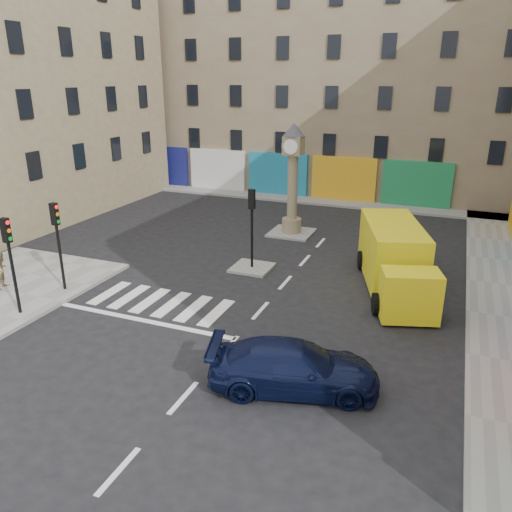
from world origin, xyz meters
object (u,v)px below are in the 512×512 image
Objects in this scene: traffic_light_left_near at (9,251)px; yellow_van at (394,258)px; traffic_light_left_far at (57,233)px; pedestrian_tan at (2,270)px; navy_sedan at (294,367)px; clock_pillar at (293,173)px; traffic_light_island at (252,216)px.

traffic_light_left_near reaches higher than yellow_van.
pedestrian_tan is at bearing -161.83° from traffic_light_left_far.
pedestrian_tan is (-15.18, -6.52, -0.35)m from yellow_van.
traffic_light_left_near reaches higher than navy_sedan.
clock_pillar is 15.41m from navy_sedan.
yellow_van is (1.68, 8.71, 0.59)m from navy_sedan.
traffic_light_left_near is at bearing -164.76° from yellow_van.
clock_pillar is at bearing 61.06° from traffic_light_left_far.
clock_pillar reaches higher than yellow_van.
pedestrian_tan is (-13.50, 2.19, 0.23)m from navy_sedan.
pedestrian_tan is (-2.46, 1.59, -1.67)m from traffic_light_left_near.
clock_pillar is 3.83× the size of pedestrian_tan.
traffic_light_island reaches higher than pedestrian_tan.
traffic_light_island is 0.75× the size of navy_sedan.
clock_pillar reaches higher than navy_sedan.
traffic_light_island is 0.61× the size of clock_pillar.
pedestrian_tan is at bearing -144.68° from traffic_light_island.
traffic_light_left_near is 2.40m from traffic_light_left_far.
traffic_light_island reaches higher than yellow_van.
traffic_light_left_far is 0.61× the size of clock_pillar.
navy_sedan is (11.04, -2.99, -1.91)m from traffic_light_left_far.
navy_sedan is (11.04, -0.59, -1.91)m from traffic_light_left_near.
navy_sedan is 3.08× the size of pedestrian_tan.
traffic_light_left_far reaches higher than pedestrian_tan.
pedestrian_tan is (-2.46, -0.81, -1.67)m from traffic_light_left_far.
traffic_light_island is 10.86m from pedestrian_tan.
traffic_light_left_far reaches higher than traffic_light_island.
traffic_light_island is at bearing 40.60° from traffic_light_left_far.
traffic_light_left_far is at bearing -173.10° from yellow_van.
yellow_van is 16.52m from pedestrian_tan.
traffic_light_left_far is at bearing -87.05° from pedestrian_tan.
traffic_light_island is at bearing 165.51° from yellow_van.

